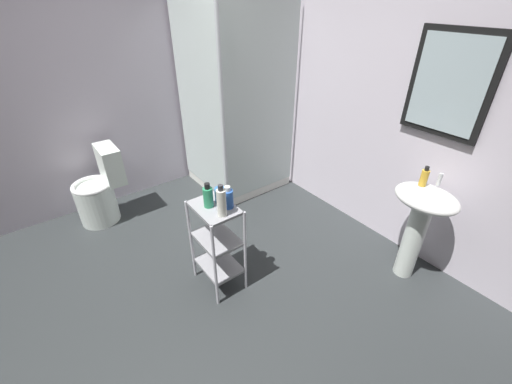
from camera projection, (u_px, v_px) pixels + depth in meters
name	position (u px, v px, depth m)	size (l,w,h in m)	color
ground_plane	(196.00, 297.00, 2.54)	(4.20, 4.20, 0.02)	#2E3233
wall_back	(373.00, 96.00, 2.81)	(4.20, 0.14, 2.50)	silver
wall_left	(92.00, 85.00, 3.12)	(0.10, 4.20, 2.50)	silver
shower_stall	(235.00, 150.00, 3.73)	(0.92, 0.92, 2.00)	white
pedestal_sink	(420.00, 217.00, 2.45)	(0.46, 0.37, 0.81)	white
sink_faucet	(440.00, 179.00, 2.36)	(0.03, 0.03, 0.10)	silver
toilet	(100.00, 192.00, 3.24)	(0.37, 0.49, 0.76)	white
storage_cart	(217.00, 240.00, 2.44)	(0.38, 0.28, 0.74)	silver
hand_soap_bottle	(424.00, 177.00, 2.35)	(0.05, 0.05, 0.15)	gold
lotion_bottle_white	(221.00, 202.00, 2.14)	(0.06, 0.06, 0.23)	white
body_wash_bottle_green	(208.00, 197.00, 2.24)	(0.07, 0.07, 0.18)	#2E9661
shampoo_bottle_blue	(228.00, 198.00, 2.23)	(0.08, 0.08, 0.17)	#2B5BB2
rinse_cup	(220.00, 195.00, 2.31)	(0.08, 0.08, 0.11)	#3870B2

